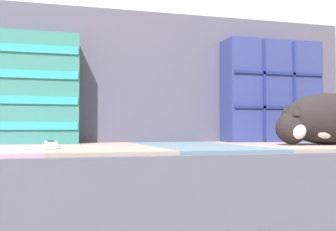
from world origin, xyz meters
TOP-DOWN VIEW (x-y plane):
  - couch at (-0.00, 0.10)m, footprint 2.07×0.90m
  - sofa_backrest at (0.00, 0.48)m, footprint 2.03×0.14m
  - throw_pillow_quilted at (0.62, 0.33)m, footprint 0.43×0.14m
  - throw_pillow_striped at (-0.43, 0.33)m, footprint 0.45×0.14m
  - sleeping_cat at (0.63, -0.03)m, footprint 0.44×0.20m
  - game_remote_near at (-0.31, -0.01)m, footprint 0.05×0.20m

SIDE VIEW (x-z plane):
  - couch at x=0.00m, z-range 0.00..0.38m
  - game_remote_near at x=-0.31m, z-range 0.38..0.40m
  - sleeping_cat at x=0.63m, z-range 0.38..0.56m
  - throw_pillow_striped at x=-0.43m, z-range 0.39..0.80m
  - throw_pillow_quilted at x=0.62m, z-range 0.39..0.82m
  - sofa_backrest at x=0.00m, z-range 0.39..0.94m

